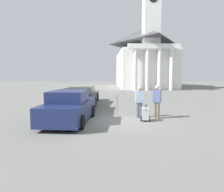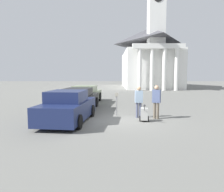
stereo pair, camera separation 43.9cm
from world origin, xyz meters
The scene contains 9 objects.
ground_plane centered at (0.00, 0.00, 0.00)m, with size 120.00×120.00×0.00m, color slate.
parked_car_navy centered at (-2.64, -0.28, 0.72)m, with size 2.42×4.79×1.57m.
parked_car_black centered at (-2.64, 3.09, 0.69)m, with size 2.34×5.45×1.47m.
parked_car_sage centered at (-2.64, 6.90, 0.68)m, with size 2.46×4.88×1.43m.
parking_meter centered at (-0.17, 1.44, 0.92)m, with size 0.18×0.09×1.32m.
person_worker centered at (1.02, 0.75, 0.97)m, with size 0.43×0.23×1.71m.
person_supervisor centered at (1.92, 0.45, 1.03)m, with size 0.47×0.38×1.79m.
equipment_cart centered at (1.18, -0.21, 0.39)m, with size 0.50×1.00×1.00m.
church centered at (6.16, 28.45, 5.79)m, with size 8.93×17.30×23.85m.
Camera 2 is at (-0.44, -11.06, 2.40)m, focal length 35.00 mm.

